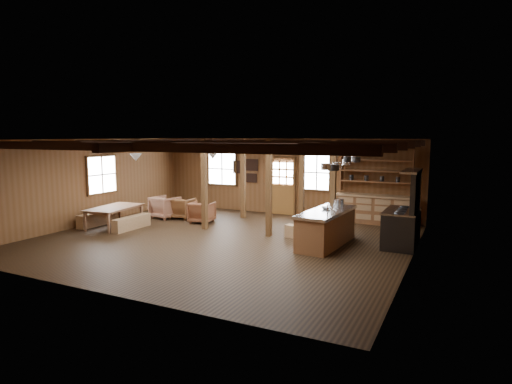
# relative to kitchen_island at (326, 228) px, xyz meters

# --- Properties ---
(room) EXTENTS (10.04, 9.04, 2.84)m
(room) POSITION_rel_kitchen_island_xyz_m (-2.79, -0.74, 0.92)
(room) COLOR black
(room) RESTS_ON ground
(ceiling_joists) EXTENTS (9.80, 8.82, 0.18)m
(ceiling_joists) POSITION_rel_kitchen_island_xyz_m (-2.79, -0.56, 2.20)
(ceiling_joists) COLOR black
(ceiling_joists) RESTS_ON ceiling
(timber_posts) EXTENTS (3.95, 2.35, 2.80)m
(timber_posts) POSITION_rel_kitchen_island_xyz_m (-2.27, 1.34, 0.92)
(timber_posts) COLOR #402712
(timber_posts) RESTS_ON floor
(back_door) EXTENTS (1.02, 0.08, 2.15)m
(back_door) POSITION_rel_kitchen_island_xyz_m (-2.79, 3.71, 0.40)
(back_door) COLOR brown
(back_door) RESTS_ON floor
(window_back_left) EXTENTS (1.32, 0.06, 1.32)m
(window_back_left) POSITION_rel_kitchen_island_xyz_m (-5.39, 3.72, 1.12)
(window_back_left) COLOR white
(window_back_left) RESTS_ON wall_back
(window_back_right) EXTENTS (1.02, 0.06, 1.32)m
(window_back_right) POSITION_rel_kitchen_island_xyz_m (-1.49, 3.72, 1.12)
(window_back_right) COLOR white
(window_back_right) RESTS_ON wall_back
(window_left) EXTENTS (0.14, 1.24, 1.32)m
(window_left) POSITION_rel_kitchen_island_xyz_m (-7.75, -0.24, 1.12)
(window_left) COLOR white
(window_left) RESTS_ON wall_back
(notice_boards) EXTENTS (1.08, 0.03, 0.90)m
(notice_boards) POSITION_rel_kitchen_island_xyz_m (-4.29, 3.72, 1.16)
(notice_boards) COLOR beige
(notice_boards) RESTS_ON wall_back
(back_counter) EXTENTS (2.55, 0.60, 2.45)m
(back_counter) POSITION_rel_kitchen_island_xyz_m (0.61, 3.47, 0.12)
(back_counter) COLOR brown
(back_counter) RESTS_ON floor
(pendant_lamps) EXTENTS (1.86, 2.36, 0.66)m
(pendant_lamps) POSITION_rel_kitchen_island_xyz_m (-5.04, 0.26, 1.77)
(pendant_lamps) COLOR #2A2A2C
(pendant_lamps) RESTS_ON ceiling
(pot_rack) EXTENTS (0.36, 3.00, 0.46)m
(pot_rack) POSITION_rel_kitchen_island_xyz_m (0.55, -0.41, 1.79)
(pot_rack) COLOR #2A2A2C
(pot_rack) RESTS_ON ceiling
(kitchen_island) EXTENTS (1.05, 2.56, 1.20)m
(kitchen_island) POSITION_rel_kitchen_island_xyz_m (0.00, 0.00, 0.00)
(kitchen_island) COLOR brown
(kitchen_island) RESTS_ON floor
(step_stool) EXTENTS (0.45, 0.35, 0.36)m
(step_stool) POSITION_rel_kitchen_island_xyz_m (-1.14, 0.44, -0.30)
(step_stool) COLOR olive
(step_stool) RESTS_ON floor
(commercial_range) EXTENTS (0.84, 1.64, 2.03)m
(commercial_range) POSITION_rel_kitchen_island_xyz_m (1.85, 0.79, 0.17)
(commercial_range) COLOR #2A2A2C
(commercial_range) RESTS_ON floor
(dining_table) EXTENTS (1.26, 1.98, 0.66)m
(dining_table) POSITION_rel_kitchen_island_xyz_m (-6.69, -0.77, -0.15)
(dining_table) COLOR brown
(dining_table) RESTS_ON floor
(bench_wall) EXTENTS (0.29, 1.56, 0.43)m
(bench_wall) POSITION_rel_kitchen_island_xyz_m (-7.44, -0.77, -0.26)
(bench_wall) COLOR olive
(bench_wall) RESTS_ON floor
(bench_aisle) EXTENTS (0.27, 1.47, 0.40)m
(bench_aisle) POSITION_rel_kitchen_island_xyz_m (-6.04, -0.77, -0.28)
(bench_aisle) COLOR olive
(bench_aisle) RESTS_ON floor
(armchair_a) EXTENTS (0.86, 0.88, 0.73)m
(armchair_a) POSITION_rel_kitchen_island_xyz_m (-5.70, 1.40, -0.11)
(armchair_a) COLOR brown
(armchair_a) RESTS_ON floor
(armchair_b) EXTENTS (0.87, 0.89, 0.70)m
(armchair_b) POSITION_rel_kitchen_island_xyz_m (-4.63, 1.07, -0.13)
(armchair_b) COLOR brown
(armchair_b) RESTS_ON floor
(armchair_c) EXTENTS (0.96, 0.98, 0.78)m
(armchair_c) POSITION_rel_kitchen_island_xyz_m (-6.24, 1.17, -0.09)
(armchair_c) COLOR brown
(armchair_c) RESTS_ON floor
(counter_pot) EXTENTS (0.30, 0.30, 0.18)m
(counter_pot) POSITION_rel_kitchen_island_xyz_m (0.06, 0.97, 0.55)
(counter_pot) COLOR silver
(counter_pot) RESTS_ON kitchen_island
(bowl) EXTENTS (0.31, 0.31, 0.06)m
(bowl) POSITION_rel_kitchen_island_xyz_m (-0.07, 0.18, 0.49)
(bowl) COLOR silver
(bowl) RESTS_ON kitchen_island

